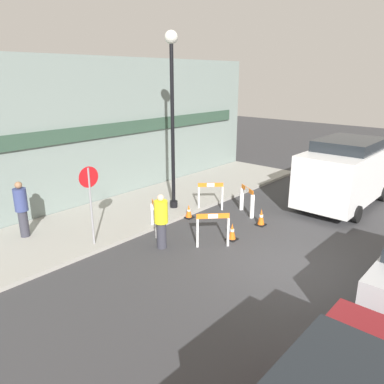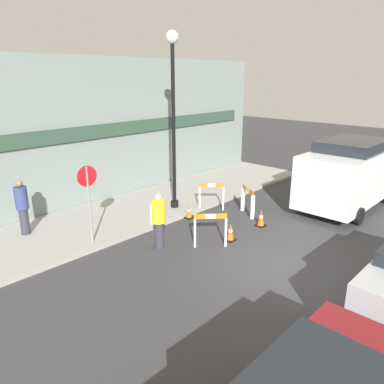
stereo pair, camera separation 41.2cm
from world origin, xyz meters
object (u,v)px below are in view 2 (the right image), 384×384
streetlamp_post (173,100)px  person_worker (159,219)px  stop_sign (88,192)px  person_pedestrian (22,206)px  work_van (350,171)px

streetlamp_post → person_worker: (-2.52, -1.96, -3.12)m
stop_sign → person_pedestrian: size_ratio=1.33×
stop_sign → person_worker: 2.14m
streetlamp_post → work_van: bearing=-43.2°
person_worker → person_pedestrian: (-2.38, 3.53, 0.17)m
person_worker → streetlamp_post: bearing=29.8°
person_pedestrian → work_van: bearing=179.2°
person_worker → person_pedestrian: 4.26m
work_van → streetlamp_post: bearing=136.8°
stop_sign → work_van: size_ratio=0.47×
streetlamp_post → person_pedestrian: size_ratio=3.52×
work_van → stop_sign: bearing=154.8°
streetlamp_post → stop_sign: 4.49m
person_worker → person_pedestrian: person_pedestrian is taller
streetlamp_post → work_van: 7.06m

